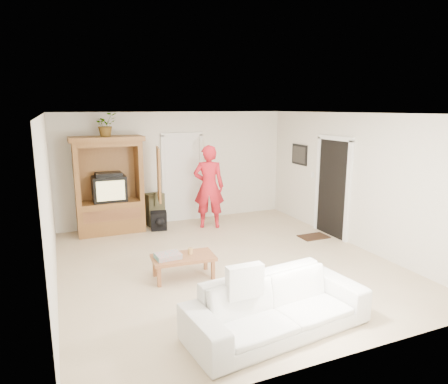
{
  "coord_description": "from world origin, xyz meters",
  "views": [
    {
      "loc": [
        -2.61,
        -6.1,
        2.69
      ],
      "look_at": [
        0.23,
        0.6,
        1.15
      ],
      "focal_mm": 32.0,
      "sensor_mm": 36.0,
      "label": 1
    }
  ],
  "objects_px": {
    "man": "(209,187)",
    "coffee_table": "(183,259)",
    "armoire": "(111,191)",
    "sofa": "(278,306)"
  },
  "relations": [
    {
      "from": "armoire",
      "to": "man",
      "type": "bearing_deg",
      "value": -13.34
    },
    {
      "from": "armoire",
      "to": "coffee_table",
      "type": "distance_m",
      "value": 3.11
    },
    {
      "from": "man",
      "to": "coffee_table",
      "type": "distance_m",
      "value": 2.89
    },
    {
      "from": "man",
      "to": "coffee_table",
      "type": "bearing_deg",
      "value": 83.29
    },
    {
      "from": "armoire",
      "to": "coffee_table",
      "type": "relative_size",
      "value": 2.05
    },
    {
      "from": "armoire",
      "to": "sofa",
      "type": "bearing_deg",
      "value": -75.19
    },
    {
      "from": "man",
      "to": "coffee_table",
      "type": "xyz_separation_m",
      "value": [
        -1.38,
        -2.47,
        -0.62
      ]
    },
    {
      "from": "man",
      "to": "sofa",
      "type": "distance_m",
      "value": 4.54
    },
    {
      "from": "man",
      "to": "sofa",
      "type": "bearing_deg",
      "value": 102.34
    },
    {
      "from": "man",
      "to": "armoire",
      "type": "bearing_deg",
      "value": 9.14
    }
  ]
}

